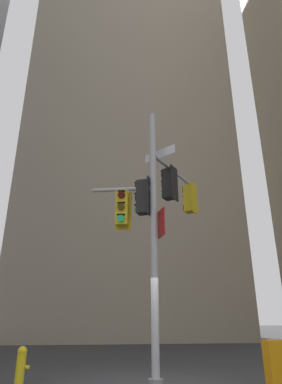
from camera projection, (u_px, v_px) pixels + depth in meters
name	position (u px, v px, depth m)	size (l,w,h in m)	color
building_mid_block	(125.00, 136.00, 34.76)	(16.77, 16.77, 38.82)	tan
signal_pole_assembly	(157.00, 209.00, 9.95)	(3.74, 2.67, 7.55)	#B2B2B5
fire_hydrant	(21.00, 364.00, 8.16)	(0.33, 0.23, 0.86)	yellow
newspaper_box	(276.00, 364.00, 7.69)	(0.45, 0.36, 1.02)	orange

